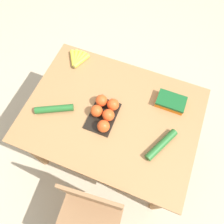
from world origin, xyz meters
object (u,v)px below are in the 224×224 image
at_px(cucumber_near, 161,145).
at_px(cucumber_far, 54,109).
at_px(carrot_bag, 171,101).
at_px(chair, 89,220).
at_px(tomato_pack, 104,112).
at_px(banana_bunch, 77,59).

relative_size(cucumber_near, cucumber_far, 1.01).
distance_m(carrot_bag, cucumber_near, 0.32).
relative_size(chair, tomato_pack, 3.35).
bearing_deg(cucumber_far, tomato_pack, -163.98).
bearing_deg(carrot_bag, banana_bunch, -7.50).
relative_size(banana_bunch, cucumber_far, 0.66).
bearing_deg(chair, tomato_pack, 96.96).
height_order(chair, carrot_bag, chair).
xyz_separation_m(banana_bunch, cucumber_far, (-0.04, 0.45, 0.01)).
height_order(banana_bunch, cucumber_far, cucumber_far).
bearing_deg(tomato_pack, cucumber_near, 170.48).
distance_m(carrot_bag, cucumber_far, 0.81).
bearing_deg(tomato_pack, carrot_bag, -147.80).
bearing_deg(cucumber_near, tomato_pack, -9.52).
xyz_separation_m(chair, carrot_bag, (-0.26, -0.90, 0.31)).
bearing_deg(carrot_bag, chair, 74.16).
relative_size(tomato_pack, cucumber_far, 1.04).
distance_m(chair, tomato_pack, 0.74).
height_order(banana_bunch, cucumber_near, cucumber_near).
bearing_deg(banana_bunch, cucumber_far, 95.09).
bearing_deg(cucumber_far, chair, 130.70).
height_order(tomato_pack, cucumber_far, tomato_pack).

